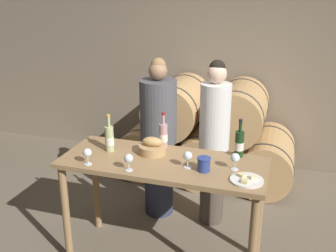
{
  "coord_description": "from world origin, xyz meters",
  "views": [
    {
      "loc": [
        0.91,
        -2.72,
        2.25
      ],
      "look_at": [
        0.0,
        0.13,
        1.19
      ],
      "focal_mm": 42.0,
      "sensor_mm": 36.0,
      "label": 1
    }
  ],
  "objects_px": {
    "wine_glass_far_left": "(87,153)",
    "wine_glass_left": "(129,159)",
    "wine_bottle_rose": "(163,135)",
    "wine_glass_center": "(188,156)",
    "blue_crock": "(204,164)",
    "bread_basket": "(152,147)",
    "tasting_table": "(163,176)",
    "wine_bottle_red": "(239,144)",
    "wine_glass_right": "(235,158)",
    "person_right": "(214,143)",
    "wine_bottle_white": "(109,138)",
    "person_left": "(159,139)",
    "cheese_plate": "(247,180)"
  },
  "relations": [
    {
      "from": "wine_glass_left",
      "to": "blue_crock",
      "type": "bearing_deg",
      "value": 16.84
    },
    {
      "from": "blue_crock",
      "to": "wine_glass_right",
      "type": "distance_m",
      "value": 0.24
    },
    {
      "from": "person_left",
      "to": "person_right",
      "type": "distance_m",
      "value": 0.56
    },
    {
      "from": "person_right",
      "to": "wine_bottle_rose",
      "type": "height_order",
      "value": "person_right"
    },
    {
      "from": "wine_glass_far_left",
      "to": "wine_glass_left",
      "type": "relative_size",
      "value": 1.0
    },
    {
      "from": "person_right",
      "to": "wine_glass_center",
      "type": "distance_m",
      "value": 0.81
    },
    {
      "from": "wine_bottle_white",
      "to": "blue_crock",
      "type": "bearing_deg",
      "value": -9.43
    },
    {
      "from": "person_left",
      "to": "wine_glass_right",
      "type": "xyz_separation_m",
      "value": [
        0.86,
        -0.71,
        0.21
      ]
    },
    {
      "from": "wine_glass_left",
      "to": "tasting_table",
      "type": "bearing_deg",
      "value": 52.25
    },
    {
      "from": "wine_glass_far_left",
      "to": "person_right",
      "type": "bearing_deg",
      "value": 49.89
    },
    {
      "from": "tasting_table",
      "to": "wine_glass_far_left",
      "type": "xyz_separation_m",
      "value": [
        -0.54,
        -0.24,
        0.23
      ]
    },
    {
      "from": "wine_glass_left",
      "to": "wine_glass_right",
      "type": "bearing_deg",
      "value": 18.61
    },
    {
      "from": "wine_bottle_red",
      "to": "person_left",
      "type": "bearing_deg",
      "value": 152.38
    },
    {
      "from": "person_left",
      "to": "wine_glass_left",
      "type": "bearing_deg",
      "value": -84.35
    },
    {
      "from": "wine_bottle_white",
      "to": "wine_glass_left",
      "type": "height_order",
      "value": "wine_bottle_white"
    },
    {
      "from": "person_right",
      "to": "wine_bottle_rose",
      "type": "relative_size",
      "value": 5.21
    },
    {
      "from": "wine_bottle_white",
      "to": "wine_glass_right",
      "type": "height_order",
      "value": "wine_bottle_white"
    },
    {
      "from": "wine_glass_far_left",
      "to": "wine_glass_left",
      "type": "height_order",
      "value": "same"
    },
    {
      "from": "tasting_table",
      "to": "wine_glass_right",
      "type": "relative_size",
      "value": 12.39
    },
    {
      "from": "tasting_table",
      "to": "wine_bottle_red",
      "type": "height_order",
      "value": "wine_bottle_red"
    },
    {
      "from": "wine_bottle_rose",
      "to": "wine_glass_right",
      "type": "bearing_deg",
      "value": -21.73
    },
    {
      "from": "cheese_plate",
      "to": "wine_glass_left",
      "type": "relative_size",
      "value": 1.79
    },
    {
      "from": "person_right",
      "to": "wine_bottle_white",
      "type": "relative_size",
      "value": 5.12
    },
    {
      "from": "bread_basket",
      "to": "wine_bottle_rose",
      "type": "bearing_deg",
      "value": 74.6
    },
    {
      "from": "tasting_table",
      "to": "wine_bottle_rose",
      "type": "bearing_deg",
      "value": 107.78
    },
    {
      "from": "person_right",
      "to": "wine_bottle_white",
      "type": "height_order",
      "value": "person_right"
    },
    {
      "from": "wine_glass_right",
      "to": "person_right",
      "type": "bearing_deg",
      "value": 112.74
    },
    {
      "from": "wine_bottle_rose",
      "to": "blue_crock",
      "type": "height_order",
      "value": "wine_bottle_rose"
    },
    {
      "from": "tasting_table",
      "to": "wine_bottle_rose",
      "type": "height_order",
      "value": "wine_bottle_rose"
    },
    {
      "from": "cheese_plate",
      "to": "tasting_table",
      "type": "bearing_deg",
      "value": 167.51
    },
    {
      "from": "wine_glass_far_left",
      "to": "cheese_plate",
      "type": "bearing_deg",
      "value": 4.35
    },
    {
      "from": "wine_bottle_red",
      "to": "bread_basket",
      "type": "bearing_deg",
      "value": -166.82
    },
    {
      "from": "tasting_table",
      "to": "wine_glass_right",
      "type": "height_order",
      "value": "wine_glass_right"
    },
    {
      "from": "tasting_table",
      "to": "person_right",
      "type": "xyz_separation_m",
      "value": [
        0.27,
        0.72,
        0.05
      ]
    },
    {
      "from": "wine_glass_center",
      "to": "wine_bottle_white",
      "type": "bearing_deg",
      "value": 170.25
    },
    {
      "from": "wine_glass_left",
      "to": "wine_glass_right",
      "type": "xyz_separation_m",
      "value": [
        0.76,
        0.26,
        0.0
      ]
    },
    {
      "from": "wine_bottle_red",
      "to": "wine_glass_center",
      "type": "height_order",
      "value": "wine_bottle_red"
    },
    {
      "from": "person_right",
      "to": "blue_crock",
      "type": "height_order",
      "value": "person_right"
    },
    {
      "from": "bread_basket",
      "to": "wine_bottle_white",
      "type": "bearing_deg",
      "value": -171.48
    },
    {
      "from": "wine_bottle_white",
      "to": "wine_glass_left",
      "type": "bearing_deg",
      "value": -45.09
    },
    {
      "from": "wine_glass_center",
      "to": "blue_crock",
      "type": "bearing_deg",
      "value": -7.66
    },
    {
      "from": "wine_bottle_red",
      "to": "wine_glass_center",
      "type": "xyz_separation_m",
      "value": [
        -0.34,
        -0.34,
        -0.02
      ]
    },
    {
      "from": "wine_bottle_red",
      "to": "wine_glass_far_left",
      "type": "distance_m",
      "value": 1.22
    },
    {
      "from": "blue_crock",
      "to": "bread_basket",
      "type": "relative_size",
      "value": 0.48
    },
    {
      "from": "wine_bottle_rose",
      "to": "wine_glass_center",
      "type": "distance_m",
      "value": 0.46
    },
    {
      "from": "blue_crock",
      "to": "wine_glass_left",
      "type": "xyz_separation_m",
      "value": [
        -0.54,
        -0.16,
        0.03
      ]
    },
    {
      "from": "wine_glass_far_left",
      "to": "wine_glass_right",
      "type": "height_order",
      "value": "same"
    },
    {
      "from": "wine_bottle_red",
      "to": "wine_bottle_rose",
      "type": "distance_m",
      "value": 0.65
    },
    {
      "from": "wine_glass_far_left",
      "to": "wine_glass_center",
      "type": "relative_size",
      "value": 1.0
    },
    {
      "from": "wine_glass_center",
      "to": "person_right",
      "type": "bearing_deg",
      "value": 86.17
    }
  ]
}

